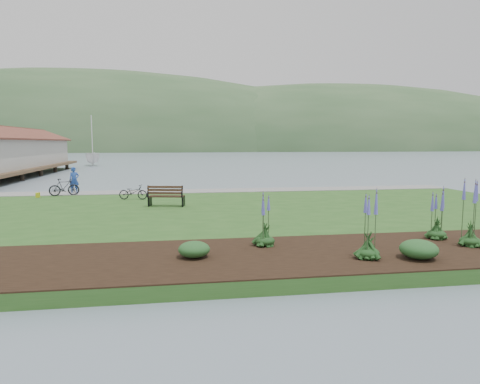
% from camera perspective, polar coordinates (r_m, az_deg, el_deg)
% --- Properties ---
extents(ground, '(600.00, 600.00, 0.00)m').
position_cam_1_polar(ground, '(21.95, -2.91, -2.91)').
color(ground, slate).
rests_on(ground, ground).
extents(lawn, '(34.00, 20.00, 0.40)m').
position_cam_1_polar(lawn, '(19.96, -2.30, -3.29)').
color(lawn, '#27521D').
rests_on(lawn, ground).
extents(shoreline_path, '(34.00, 2.20, 0.03)m').
position_cam_1_polar(shoreline_path, '(28.70, -4.40, 0.16)').
color(shoreline_path, gray).
rests_on(shoreline_path, lawn).
extents(garden_bed, '(24.00, 4.40, 0.04)m').
position_cam_1_polar(garden_bed, '(13.27, 14.96, -7.61)').
color(garden_bed, black).
rests_on(garden_bed, lawn).
extents(far_hillside, '(580.00, 80.00, 38.00)m').
position_cam_1_polar(far_hillside, '(192.86, -2.45, 5.52)').
color(far_hillside, '#355831').
rests_on(far_hillside, ground).
extents(pier_pavilion, '(8.00, 36.00, 5.40)m').
position_cam_1_polar(pier_pavilion, '(52.15, -29.01, 4.70)').
color(pier_pavilion, '#4C3826').
rests_on(pier_pavilion, ground).
extents(park_bench, '(1.91, 1.10, 1.11)m').
position_cam_1_polar(park_bench, '(22.00, -9.84, -0.47)').
color(park_bench, black).
rests_on(park_bench, lawn).
extents(person, '(0.84, 0.71, 1.96)m').
position_cam_1_polar(person, '(29.42, -21.25, 1.78)').
color(person, '#22459E').
rests_on(person, lawn).
extents(bicycle_a, '(0.88, 1.70, 0.85)m').
position_cam_1_polar(bicycle_a, '(25.08, -14.06, -0.01)').
color(bicycle_a, black).
rests_on(bicycle_a, lawn).
extents(bicycle_b, '(0.99, 1.81, 1.05)m').
position_cam_1_polar(bicycle_b, '(28.16, -22.40, 0.60)').
color(bicycle_b, black).
rests_on(bicycle_b, lawn).
extents(sailboat, '(11.35, 11.48, 25.06)m').
position_cam_1_polar(sailboat, '(71.42, -19.00, 3.34)').
color(sailboat, silver).
rests_on(sailboat, ground).
extents(pannier, '(0.20, 0.28, 0.29)m').
position_cam_1_polar(pannier, '(27.94, -25.36, -0.37)').
color(pannier, gold).
rests_on(pannier, lawn).
extents(echium_0, '(0.62, 0.62, 2.07)m').
position_cam_1_polar(echium_0, '(12.33, 16.81, -4.95)').
color(echium_0, '#153A15').
rests_on(echium_0, garden_bed).
extents(echium_1, '(0.62, 0.62, 1.82)m').
position_cam_1_polar(echium_1, '(15.64, 24.82, -3.08)').
color(echium_1, '#153A15').
rests_on(echium_1, garden_bed).
extents(echium_2, '(0.62, 0.62, 2.23)m').
position_cam_1_polar(echium_2, '(15.01, 28.47, -3.16)').
color(echium_2, '#153A15').
rests_on(echium_2, garden_bed).
extents(echium_4, '(0.62, 0.62, 1.93)m').
position_cam_1_polar(echium_4, '(13.28, 3.35, -4.11)').
color(echium_4, '#153A15').
rests_on(echium_4, garden_bed).
extents(shrub_0, '(0.89, 0.89, 0.44)m').
position_cam_1_polar(shrub_0, '(12.11, -6.14, -7.61)').
color(shrub_0, '#1E4C21').
rests_on(shrub_0, garden_bed).
extents(shrub_1, '(1.04, 1.04, 0.52)m').
position_cam_1_polar(shrub_1, '(12.89, 22.74, -7.04)').
color(shrub_1, '#1E4C21').
rests_on(shrub_1, garden_bed).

